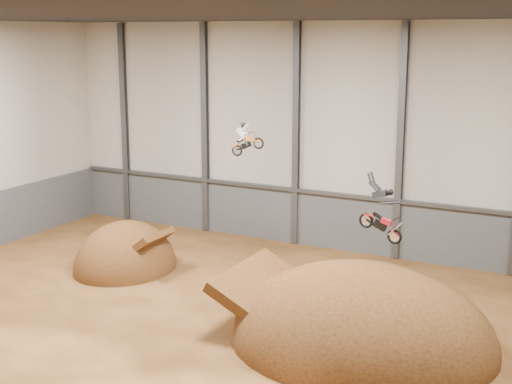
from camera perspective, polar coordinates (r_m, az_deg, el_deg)
floor at (r=32.36m, az=-2.52°, el=-11.64°), size 40.00×40.00×0.00m
back_wall at (r=43.57m, az=7.34°, el=4.23°), size 40.00×0.10×14.00m
ceiling at (r=29.50m, az=-2.79°, el=13.99°), size 40.00×40.00×0.00m
lower_band_back at (r=44.54m, az=7.11°, el=-2.48°), size 39.80×0.18×3.50m
steel_rail at (r=43.97m, az=7.10°, el=-0.26°), size 39.80×0.35×0.20m
steel_column_0 at (r=51.54m, az=-10.46°, el=5.42°), size 0.40×0.36×13.90m
steel_column_1 at (r=47.75m, az=-4.10°, el=5.04°), size 0.40×0.36×13.90m
steel_column_2 at (r=44.64m, az=3.23°, el=4.52°), size 0.40×0.36×13.90m
steel_column_3 at (r=42.36m, az=11.48°, el=3.84°), size 0.40×0.36×13.90m
takeoff_ramp at (r=41.94m, az=-10.38°, el=-6.06°), size 5.56×6.41×5.56m
landing_ramp at (r=32.33m, az=8.38°, el=-11.79°), size 11.83×10.46×6.82m
fmx_rider_a at (r=36.93m, az=-0.52°, el=4.51°), size 2.42×0.83×2.29m
fmx_rider_b at (r=31.81m, az=9.78°, el=-1.26°), size 3.65×1.38×3.31m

